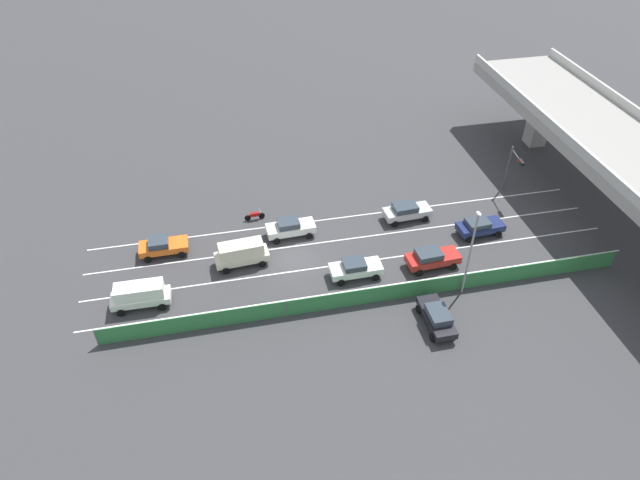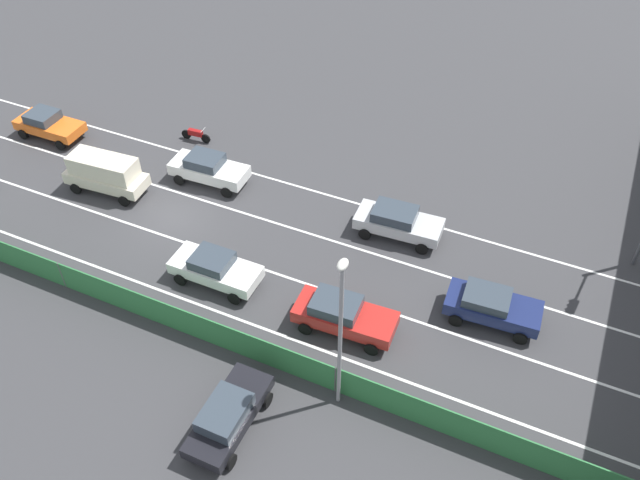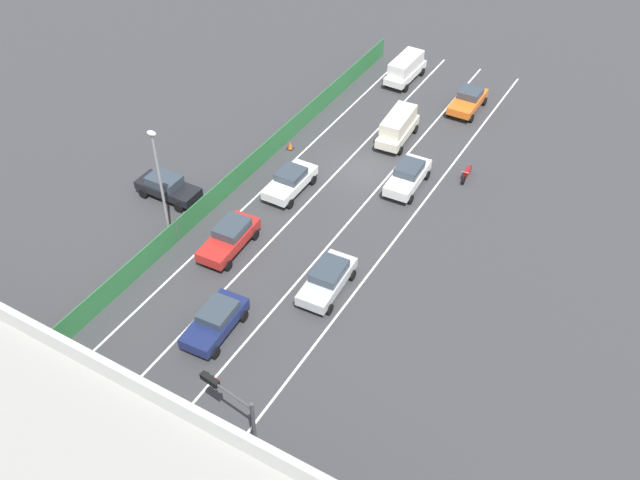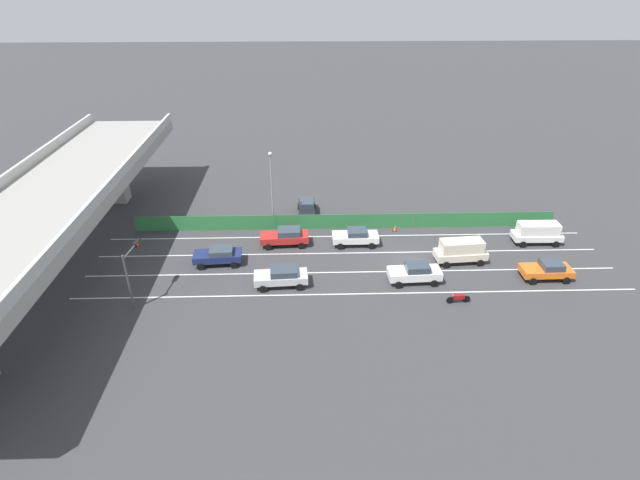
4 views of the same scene
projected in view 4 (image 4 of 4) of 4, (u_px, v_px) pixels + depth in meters
ground_plane at (409, 261)px, 45.32m from camera, size 300.00×300.00×0.00m
lane_line_left_edge at (356, 294)px, 40.83m from camera, size 0.14×46.59×0.01m
lane_line_mid_left at (353, 272)px, 43.73m from camera, size 0.14×46.59×0.01m
lane_line_mid_right at (350, 253)px, 46.63m from camera, size 0.14×46.59×0.01m
lane_line_right_edge at (347, 236)px, 49.53m from camera, size 0.14×46.59×0.01m
elevated_overpass at (51, 203)px, 41.52m from camera, size 44.68×9.89×7.89m
green_fence at (346, 221)px, 50.61m from camera, size 0.10×42.69×1.60m
car_van_cream at (461, 250)px, 44.62m from camera, size 2.22×4.72×2.21m
car_sedan_red at (285, 236)px, 47.57m from camera, size 2.24×4.68×1.68m
car_sedan_navy at (218, 255)px, 44.55m from camera, size 2.28×4.36×1.57m
car_sedan_white at (356, 236)px, 47.64m from camera, size 2.06×4.40×1.61m
car_taxi_orange at (547, 269)px, 42.46m from camera, size 2.10×4.25×1.61m
car_hatchback_white at (415, 272)px, 41.98m from camera, size 2.15×4.52×1.71m
car_sedan_silver at (282, 276)px, 41.51m from camera, size 2.25×4.57×1.64m
car_van_white at (538, 232)px, 47.76m from camera, size 1.98×4.65×2.11m
motorcycle at (459, 298)px, 39.54m from camera, size 0.60×1.95×0.93m
parked_sedan_dark at (307, 207)px, 53.37m from camera, size 4.39×1.98×1.63m
traffic_light at (132, 264)px, 38.34m from camera, size 3.00×0.70×4.86m
street_lamp at (272, 184)px, 48.78m from camera, size 0.60×0.36×8.10m
traffic_cone at (395, 228)px, 50.40m from camera, size 0.47×0.47×0.65m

